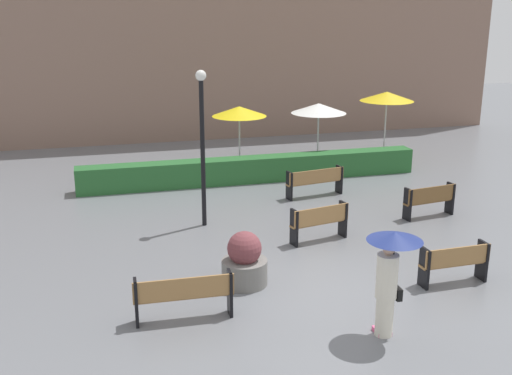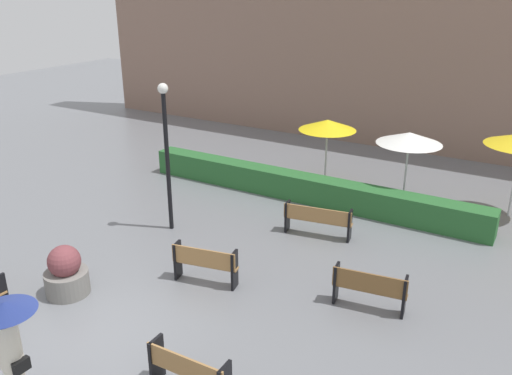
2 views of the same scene
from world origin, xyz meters
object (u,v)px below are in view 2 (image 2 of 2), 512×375
bench_mid_center (205,262)px  patio_umbrella_yellow (328,125)px  bench_back_row (318,219)px  lamp_post (166,143)px  pedestrian_with_umbrella (9,338)px  patio_umbrella_white (409,138)px  planter_pot (66,273)px  bench_near_right (188,371)px  bench_far_right (369,287)px

bench_mid_center → patio_umbrella_yellow: patio_umbrella_yellow is taller
bench_back_row → lamp_post: lamp_post is taller
bench_mid_center → pedestrian_with_umbrella: 4.70m
bench_back_row → patio_umbrella_white: size_ratio=0.82×
bench_mid_center → planter_pot: size_ratio=1.34×
bench_back_row → pedestrian_with_umbrella: (-1.67, -8.20, 0.76)m
lamp_post → bench_mid_center: bearing=-36.6°
bench_mid_center → bench_near_right: 3.59m
bench_far_right → pedestrian_with_umbrella: pedestrian_with_umbrella is taller
pedestrian_with_umbrella → lamp_post: size_ratio=0.47×
bench_near_right → bench_far_right: (1.74, 4.00, 0.02)m
pedestrian_with_umbrella → planter_pot: (-1.95, 2.69, -0.77)m
lamp_post → patio_umbrella_yellow: 6.01m
bench_far_right → lamp_post: (-6.19, 0.98, 1.99)m
bench_far_right → patio_umbrella_white: bearing=99.6°
pedestrian_with_umbrella → bench_near_right: bearing=33.6°
bench_near_right → pedestrian_with_umbrella: pedestrian_with_umbrella is taller
planter_pot → pedestrian_with_umbrella: bearing=-54.1°
lamp_post → patio_umbrella_yellow: (2.31, 5.53, -0.42)m
pedestrian_with_umbrella → bench_far_right: bearing=53.7°
bench_back_row → planter_pot: bearing=-123.3°
patio_umbrella_white → bench_back_row: bearing=-111.4°
bench_mid_center → lamp_post: size_ratio=0.38×
bench_far_right → planter_pot: (-6.02, -2.86, -0.03)m
bench_mid_center → lamp_post: (-2.57, 1.91, 1.97)m
lamp_post → pedestrian_with_umbrella: bearing=-72.1°
bench_near_right → patio_umbrella_yellow: 10.85m
bench_back_row → planter_pot: (-3.62, -5.51, -0.02)m
bench_far_right → planter_pot: planter_pot is taller
bench_mid_center → pedestrian_with_umbrella: size_ratio=0.80×
bench_back_row → bench_far_right: (2.41, -2.65, 0.01)m
bench_far_right → patio_umbrella_white: (-1.03, 6.15, 1.61)m
pedestrian_with_umbrella → lamp_post: lamp_post is taller
bench_mid_center → bench_back_row: 3.78m
bench_near_right → lamp_post: size_ratio=0.37×
bench_far_right → lamp_post: bearing=171.0°
patio_umbrella_yellow → planter_pot: bearing=-102.9°
planter_pot → lamp_post: lamp_post is taller
planter_pot → lamp_post: size_ratio=0.28×
pedestrian_with_umbrella → patio_umbrella_yellow: (0.20, 12.06, 0.82)m
bench_far_right → patio_umbrella_yellow: size_ratio=0.70×
bench_near_right → patio_umbrella_white: 10.31m
bench_mid_center → planter_pot: 3.09m
bench_back_row → bench_far_right: bearing=-47.7°
bench_far_right → patio_umbrella_yellow: bearing=120.8°
patio_umbrella_white → bench_far_right: bearing=-80.4°
pedestrian_with_umbrella → bench_back_row: bearing=78.5°
bench_near_right → pedestrian_with_umbrella: 2.91m
bench_near_right → patio_umbrella_yellow: size_ratio=0.67×
bench_near_right → bench_back_row: bearing=95.7°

